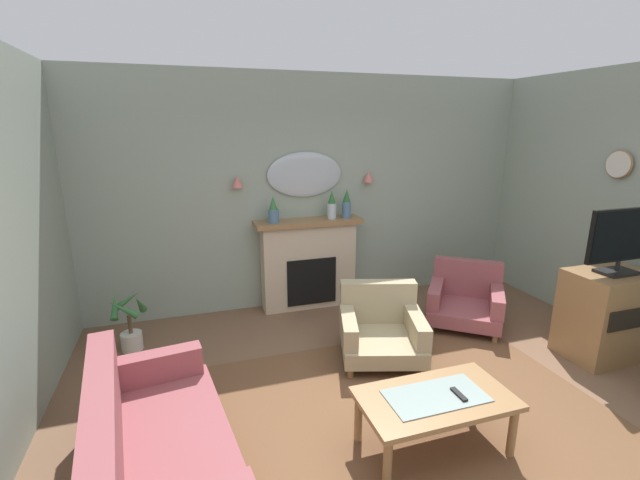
{
  "coord_description": "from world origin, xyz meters",
  "views": [
    {
      "loc": [
        -1.66,
        -2.51,
        2.3
      ],
      "look_at": [
        -0.35,
        1.51,
        1.17
      ],
      "focal_mm": 24.06,
      "sensor_mm": 36.0,
      "label": 1
    }
  ],
  "objects_px": {
    "wall_clock": "(619,164)",
    "potted_plant_small_fern": "(129,324)",
    "mantel_vase_centre": "(332,206)",
    "armchair_by_coffee_table": "(381,327)",
    "tv_flatscreen": "(623,239)",
    "coffee_table": "(435,403)",
    "wall_sconce_right": "(369,177)",
    "armchair_beside_couch": "(465,298)",
    "tv_remote": "(459,395)",
    "fireplace": "(309,264)",
    "wall_mirror": "(305,175)",
    "mantel_vase_left": "(273,211)",
    "floral_couch": "(148,441)",
    "wall_sconce_left": "(237,182)",
    "mantel_vase_right": "(347,204)",
    "tv_cabinet": "(607,315)"
  },
  "relations": [
    {
      "from": "armchair_beside_couch",
      "to": "mantel_vase_left",
      "type": "bearing_deg",
      "value": 154.01
    },
    {
      "from": "tv_remote",
      "to": "potted_plant_small_fern",
      "type": "distance_m",
      "value": 3.32
    },
    {
      "from": "wall_clock",
      "to": "tv_remote",
      "type": "height_order",
      "value": "wall_clock"
    },
    {
      "from": "mantel_vase_right",
      "to": "tv_flatscreen",
      "type": "height_order",
      "value": "tv_flatscreen"
    },
    {
      "from": "tv_flatscreen",
      "to": "mantel_vase_centre",
      "type": "bearing_deg",
      "value": 136.03
    },
    {
      "from": "tv_remote",
      "to": "potted_plant_small_fern",
      "type": "xyz_separation_m",
      "value": [
        -2.4,
        2.29,
        -0.16
      ]
    },
    {
      "from": "mantel_vase_centre",
      "to": "coffee_table",
      "type": "height_order",
      "value": "mantel_vase_centre"
    },
    {
      "from": "coffee_table",
      "to": "wall_sconce_right",
      "type": "bearing_deg",
      "value": 75.73
    },
    {
      "from": "armchair_beside_couch",
      "to": "armchair_by_coffee_table",
      "type": "height_order",
      "value": "same"
    },
    {
      "from": "coffee_table",
      "to": "mantel_vase_right",
      "type": "bearing_deg",
      "value": 82.13
    },
    {
      "from": "wall_sconce_right",
      "to": "potted_plant_small_fern",
      "type": "bearing_deg",
      "value": -168.16
    },
    {
      "from": "wall_sconce_right",
      "to": "armchair_beside_couch",
      "type": "distance_m",
      "value": 1.94
    },
    {
      "from": "armchair_beside_couch",
      "to": "tv_cabinet",
      "type": "relative_size",
      "value": 1.26
    },
    {
      "from": "mantel_vase_centre",
      "to": "armchair_beside_couch",
      "type": "height_order",
      "value": "mantel_vase_centre"
    },
    {
      "from": "armchair_by_coffee_table",
      "to": "wall_clock",
      "type": "bearing_deg",
      "value": -3.88
    },
    {
      "from": "wall_clock",
      "to": "tv_remote",
      "type": "bearing_deg",
      "value": -156.02
    },
    {
      "from": "wall_clock",
      "to": "potted_plant_small_fern",
      "type": "height_order",
      "value": "wall_clock"
    },
    {
      "from": "floral_couch",
      "to": "potted_plant_small_fern",
      "type": "xyz_separation_m",
      "value": [
        -0.29,
        1.93,
        -0.03
      ]
    },
    {
      "from": "wall_sconce_left",
      "to": "mantel_vase_right",
      "type": "bearing_deg",
      "value": -5.08
    },
    {
      "from": "mantel_vase_centre",
      "to": "coffee_table",
      "type": "xyz_separation_m",
      "value": [
        -0.18,
        -2.75,
        -0.94
      ]
    },
    {
      "from": "fireplace",
      "to": "wall_sconce_left",
      "type": "distance_m",
      "value": 1.38
    },
    {
      "from": "fireplace",
      "to": "armchair_beside_couch",
      "type": "height_order",
      "value": "fireplace"
    },
    {
      "from": "mantel_vase_left",
      "to": "wall_mirror",
      "type": "bearing_deg",
      "value": 20.7
    },
    {
      "from": "mantel_vase_left",
      "to": "coffee_table",
      "type": "xyz_separation_m",
      "value": [
        0.57,
        -2.75,
        -0.91
      ]
    },
    {
      "from": "armchair_by_coffee_table",
      "to": "tv_remote",
      "type": "bearing_deg",
      "value": -92.84
    },
    {
      "from": "floral_couch",
      "to": "wall_sconce_left",
      "type": "bearing_deg",
      "value": 69.15
    },
    {
      "from": "fireplace",
      "to": "mantel_vase_right",
      "type": "distance_m",
      "value": 0.91
    },
    {
      "from": "floral_couch",
      "to": "armchair_beside_couch",
      "type": "relative_size",
      "value": 1.58
    },
    {
      "from": "tv_remote",
      "to": "tv_flatscreen",
      "type": "height_order",
      "value": "tv_flatscreen"
    },
    {
      "from": "mantel_vase_left",
      "to": "potted_plant_small_fern",
      "type": "xyz_separation_m",
      "value": [
        -1.67,
        -0.5,
        -1.01
      ]
    },
    {
      "from": "coffee_table",
      "to": "tv_remote",
      "type": "relative_size",
      "value": 6.88
    },
    {
      "from": "wall_sconce_right",
      "to": "armchair_by_coffee_table",
      "type": "relative_size",
      "value": 0.14
    },
    {
      "from": "armchair_beside_couch",
      "to": "mantel_vase_centre",
      "type": "bearing_deg",
      "value": 142.77
    },
    {
      "from": "mantel_vase_left",
      "to": "mantel_vase_right",
      "type": "relative_size",
      "value": 0.89
    },
    {
      "from": "wall_sconce_right",
      "to": "armchair_by_coffee_table",
      "type": "distance_m",
      "value": 2.09
    },
    {
      "from": "mantel_vase_centre",
      "to": "tv_cabinet",
      "type": "distance_m",
      "value": 3.19
    },
    {
      "from": "wall_mirror",
      "to": "armchair_beside_couch",
      "type": "bearing_deg",
      "value": -35.93
    },
    {
      "from": "armchair_by_coffee_table",
      "to": "coffee_table",
      "type": "bearing_deg",
      "value": -99.47
    },
    {
      "from": "mantel_vase_left",
      "to": "floral_couch",
      "type": "height_order",
      "value": "mantel_vase_left"
    },
    {
      "from": "mantel_vase_right",
      "to": "potted_plant_small_fern",
      "type": "height_order",
      "value": "mantel_vase_right"
    },
    {
      "from": "armchair_by_coffee_table",
      "to": "fireplace",
      "type": "bearing_deg",
      "value": 103.69
    },
    {
      "from": "armchair_by_coffee_table",
      "to": "tv_flatscreen",
      "type": "xyz_separation_m",
      "value": [
        2.17,
        -0.74,
        0.94
      ]
    },
    {
      "from": "armchair_beside_couch",
      "to": "potted_plant_small_fern",
      "type": "distance_m",
      "value": 3.8
    },
    {
      "from": "mantel_vase_left",
      "to": "tv_remote",
      "type": "relative_size",
      "value": 2.03
    },
    {
      "from": "tv_cabinet",
      "to": "wall_clock",
      "type": "bearing_deg",
      "value": 46.65
    },
    {
      "from": "tv_cabinet",
      "to": "floral_couch",
      "type": "bearing_deg",
      "value": -175.76
    },
    {
      "from": "mantel_vase_left",
      "to": "mantel_vase_centre",
      "type": "distance_m",
      "value": 0.75
    },
    {
      "from": "wall_sconce_left",
      "to": "coffee_table",
      "type": "relative_size",
      "value": 0.13
    },
    {
      "from": "mantel_vase_centre",
      "to": "potted_plant_small_fern",
      "type": "distance_m",
      "value": 2.68
    },
    {
      "from": "mantel_vase_centre",
      "to": "tv_flatscreen",
      "type": "distance_m",
      "value": 3.08
    }
  ]
}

